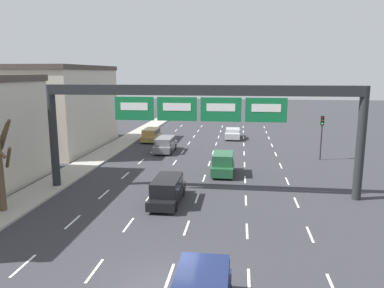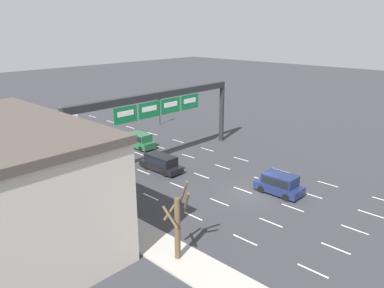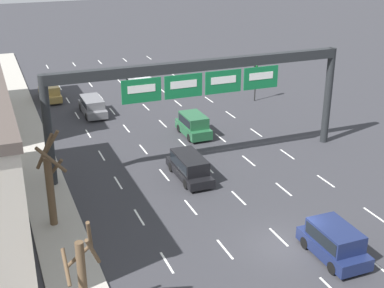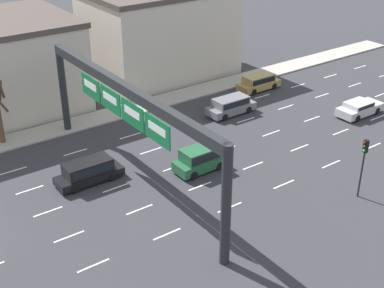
{
  "view_description": "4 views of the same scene",
  "coord_description": "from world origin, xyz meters",
  "px_view_note": "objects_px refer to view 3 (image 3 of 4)",
  "views": [
    {
      "loc": [
        2.78,
        -13.17,
        8.4
      ],
      "look_at": [
        -0.68,
        13.62,
        3.26
      ],
      "focal_mm": 35.0,
      "sensor_mm": 36.0,
      "label": 1
    },
    {
      "loc": [
        -25.62,
        -16.9,
        14.14
      ],
      "look_at": [
        -0.01,
        7.28,
        3.02
      ],
      "focal_mm": 35.0,
      "sensor_mm": 36.0,
      "label": 2
    },
    {
      "loc": [
        -13.99,
        -21.02,
        16.01
      ],
      "look_at": [
        -3.95,
        4.15,
        5.01
      ],
      "focal_mm": 50.0,
      "sensor_mm": 36.0,
      "label": 3
    },
    {
      "loc": [
        29.14,
        -3.36,
        20.03
      ],
      "look_at": [
        0.46,
        17.34,
        1.78
      ],
      "focal_mm": 50.0,
      "sensor_mm": 36.0,
      "label": 4
    }
  ],
  "objects_px": {
    "suv_green": "(194,124)",
    "traffic_light_near_gantry": "(256,70)",
    "suv_navy": "(334,241)",
    "suv_black": "(189,166)",
    "tree_bare_second": "(50,181)",
    "suv_gold": "(50,91)",
    "suv_grey": "(92,105)",
    "tree_bare_closest": "(83,276)",
    "car_silver": "(138,75)",
    "traffic_light_mid_block": "(327,100)",
    "sign_gantry": "(202,83)"
  },
  "relations": [
    {
      "from": "suv_navy",
      "to": "suv_black",
      "type": "height_order",
      "value": "suv_navy"
    },
    {
      "from": "suv_navy",
      "to": "car_silver",
      "type": "distance_m",
      "value": 36.81
    },
    {
      "from": "car_silver",
      "to": "suv_navy",
      "type": "bearing_deg",
      "value": -90.38
    },
    {
      "from": "traffic_light_near_gantry",
      "to": "suv_grey",
      "type": "bearing_deg",
      "value": 173.56
    },
    {
      "from": "sign_gantry",
      "to": "tree_bare_closest",
      "type": "height_order",
      "value": "sign_gantry"
    },
    {
      "from": "suv_grey",
      "to": "tree_bare_second",
      "type": "distance_m",
      "value": 19.96
    },
    {
      "from": "car_silver",
      "to": "suv_black",
      "type": "bearing_deg",
      "value": -98.41
    },
    {
      "from": "sign_gantry",
      "to": "suv_grey",
      "type": "bearing_deg",
      "value": 110.83
    },
    {
      "from": "suv_grey",
      "to": "car_silver",
      "type": "distance_m",
      "value": 11.68
    },
    {
      "from": "suv_navy",
      "to": "traffic_light_mid_block",
      "type": "height_order",
      "value": "traffic_light_mid_block"
    },
    {
      "from": "traffic_light_near_gantry",
      "to": "tree_bare_closest",
      "type": "relative_size",
      "value": 0.82
    },
    {
      "from": "car_silver",
      "to": "suv_gold",
      "type": "bearing_deg",
      "value": -162.42
    },
    {
      "from": "suv_gold",
      "to": "suv_grey",
      "type": "bearing_deg",
      "value": -63.85
    },
    {
      "from": "traffic_light_mid_block",
      "to": "tree_bare_second",
      "type": "bearing_deg",
      "value": -166.34
    },
    {
      "from": "suv_navy",
      "to": "suv_black",
      "type": "bearing_deg",
      "value": 106.62
    },
    {
      "from": "tree_bare_closest",
      "to": "suv_navy",
      "type": "bearing_deg",
      "value": 2.23
    },
    {
      "from": "car_silver",
      "to": "traffic_light_near_gantry",
      "type": "xyz_separation_m",
      "value": [
        8.8,
        -11.09,
        2.38
      ]
    },
    {
      "from": "suv_navy",
      "to": "traffic_light_mid_block",
      "type": "bearing_deg",
      "value": 57.08
    },
    {
      "from": "suv_gold",
      "to": "traffic_light_near_gantry",
      "type": "relative_size",
      "value": 1.06
    },
    {
      "from": "suv_green",
      "to": "suv_navy",
      "type": "relative_size",
      "value": 0.97
    },
    {
      "from": "traffic_light_near_gantry",
      "to": "tree_bare_second",
      "type": "bearing_deg",
      "value": -142.27
    },
    {
      "from": "suv_green",
      "to": "tree_bare_second",
      "type": "height_order",
      "value": "tree_bare_second"
    },
    {
      "from": "suv_green",
      "to": "suv_navy",
      "type": "bearing_deg",
      "value": -89.45
    },
    {
      "from": "suv_black",
      "to": "suv_grey",
      "type": "height_order",
      "value": "suv_black"
    },
    {
      "from": "sign_gantry",
      "to": "suv_black",
      "type": "relative_size",
      "value": 4.54
    },
    {
      "from": "sign_gantry",
      "to": "suv_gold",
      "type": "bearing_deg",
      "value": 112.53
    },
    {
      "from": "suv_grey",
      "to": "traffic_light_near_gantry",
      "type": "height_order",
      "value": "traffic_light_near_gantry"
    },
    {
      "from": "suv_grey",
      "to": "tree_bare_second",
      "type": "height_order",
      "value": "tree_bare_second"
    },
    {
      "from": "suv_green",
      "to": "tree_bare_second",
      "type": "relative_size",
      "value": 0.71
    },
    {
      "from": "suv_gold",
      "to": "traffic_light_near_gantry",
      "type": "bearing_deg",
      "value": -22.75
    },
    {
      "from": "car_silver",
      "to": "traffic_light_near_gantry",
      "type": "distance_m",
      "value": 14.36
    },
    {
      "from": "sign_gantry",
      "to": "suv_grey",
      "type": "xyz_separation_m",
      "value": [
        -5.17,
        13.59,
        -5.08
      ]
    },
    {
      "from": "traffic_light_mid_block",
      "to": "suv_black",
      "type": "bearing_deg",
      "value": -169.31
    },
    {
      "from": "suv_navy",
      "to": "tree_bare_closest",
      "type": "xyz_separation_m",
      "value": [
        -13.0,
        -0.51,
        1.62
      ]
    },
    {
      "from": "car_silver",
      "to": "tree_bare_closest",
      "type": "bearing_deg",
      "value": -109.54
    },
    {
      "from": "suv_green",
      "to": "suv_black",
      "type": "height_order",
      "value": "suv_green"
    },
    {
      "from": "sign_gantry",
      "to": "suv_green",
      "type": "bearing_deg",
      "value": 74.32
    },
    {
      "from": "suv_green",
      "to": "suv_black",
      "type": "bearing_deg",
      "value": -113.86
    },
    {
      "from": "suv_green",
      "to": "traffic_light_near_gantry",
      "type": "relative_size",
      "value": 0.92
    },
    {
      "from": "suv_navy",
      "to": "suv_gold",
      "type": "distance_m",
      "value": 35.03
    },
    {
      "from": "suv_black",
      "to": "traffic_light_near_gantry",
      "type": "relative_size",
      "value": 1.12
    },
    {
      "from": "tree_bare_closest",
      "to": "tree_bare_second",
      "type": "xyz_separation_m",
      "value": [
        -0.03,
        9.14,
        0.22
      ]
    },
    {
      "from": "suv_gold",
      "to": "suv_grey",
      "type": "distance_m",
      "value": 6.82
    },
    {
      "from": "suv_green",
      "to": "traffic_light_near_gantry",
      "type": "height_order",
      "value": "traffic_light_near_gantry"
    },
    {
      "from": "car_silver",
      "to": "traffic_light_near_gantry",
      "type": "relative_size",
      "value": 1.07
    },
    {
      "from": "tree_bare_closest",
      "to": "car_silver",
      "type": "bearing_deg",
      "value": 70.46
    },
    {
      "from": "suv_grey",
      "to": "tree_bare_closest",
      "type": "distance_m",
      "value": 28.74
    },
    {
      "from": "tree_bare_closest",
      "to": "tree_bare_second",
      "type": "bearing_deg",
      "value": 90.19
    },
    {
      "from": "suv_navy",
      "to": "traffic_light_mid_block",
      "type": "xyz_separation_m",
      "value": [
        9.07,
        14.01,
        2.5
      ]
    },
    {
      "from": "suv_navy",
      "to": "tree_bare_second",
      "type": "bearing_deg",
      "value": 146.46
    }
  ]
}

